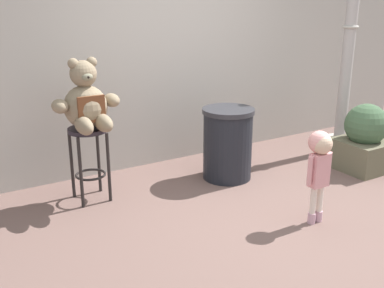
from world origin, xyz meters
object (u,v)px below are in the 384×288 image
(teddy_bear, at_px, (87,104))
(planter_with_shrub, at_px, (364,140))
(lamppost, at_px, (346,69))
(bar_stool_with_teddy, at_px, (89,149))
(child_walking, at_px, (320,157))
(trash_bin, at_px, (228,143))

(teddy_bear, distance_m, planter_with_shrub, 3.14)
(lamppost, relative_size, planter_with_shrub, 3.50)
(bar_stool_with_teddy, bearing_deg, teddy_bear, -90.00)
(teddy_bear, height_order, child_walking, teddy_bear)
(planter_with_shrub, bearing_deg, child_walking, -155.14)
(teddy_bear, distance_m, trash_bin, 1.60)
(trash_bin, relative_size, planter_with_shrub, 1.02)
(child_walking, height_order, planter_with_shrub, child_walking)
(child_walking, bearing_deg, lamppost, -40.10)
(trash_bin, height_order, planter_with_shrub, trash_bin)
(teddy_bear, relative_size, planter_with_shrub, 0.85)
(child_walking, height_order, lamppost, lamppost)
(bar_stool_with_teddy, height_order, planter_with_shrub, planter_with_shrub)
(trash_bin, relative_size, lamppost, 0.29)
(bar_stool_with_teddy, relative_size, child_walking, 0.87)
(bar_stool_with_teddy, distance_m, trash_bin, 1.50)
(planter_with_shrub, bearing_deg, bar_stool_with_teddy, 164.39)
(teddy_bear, bearing_deg, trash_bin, -7.69)
(trash_bin, xyz_separation_m, planter_with_shrub, (1.50, -0.60, -0.04))
(child_walking, distance_m, planter_with_shrub, 1.61)
(planter_with_shrub, bearing_deg, lamppost, 64.07)
(lamppost, bearing_deg, bar_stool_with_teddy, 176.26)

